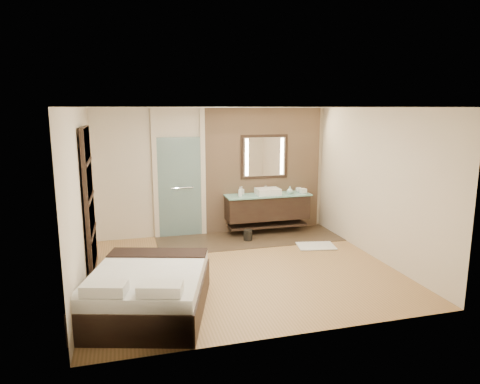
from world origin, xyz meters
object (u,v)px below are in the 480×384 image
object	(u,v)px
vanity	(267,207)
waste_bin	(248,235)
mirror_unit	(264,157)
bed	(148,290)

from	to	relation	value
vanity	waste_bin	xyz separation A→B (m)	(-0.56, -0.43, -0.47)
mirror_unit	waste_bin	xyz separation A→B (m)	(-0.56, -0.67, -1.54)
mirror_unit	bed	xyz separation A→B (m)	(-2.72, -3.31, -1.35)
vanity	mirror_unit	xyz separation A→B (m)	(0.00, 0.24, 1.07)
mirror_unit	vanity	bearing A→B (deg)	-90.00
vanity	bed	xyz separation A→B (m)	(-2.72, -3.08, -0.29)
waste_bin	bed	bearing A→B (deg)	-129.24
waste_bin	vanity	bearing A→B (deg)	37.50
mirror_unit	bed	bearing A→B (deg)	-129.40
vanity	waste_bin	bearing A→B (deg)	-142.50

